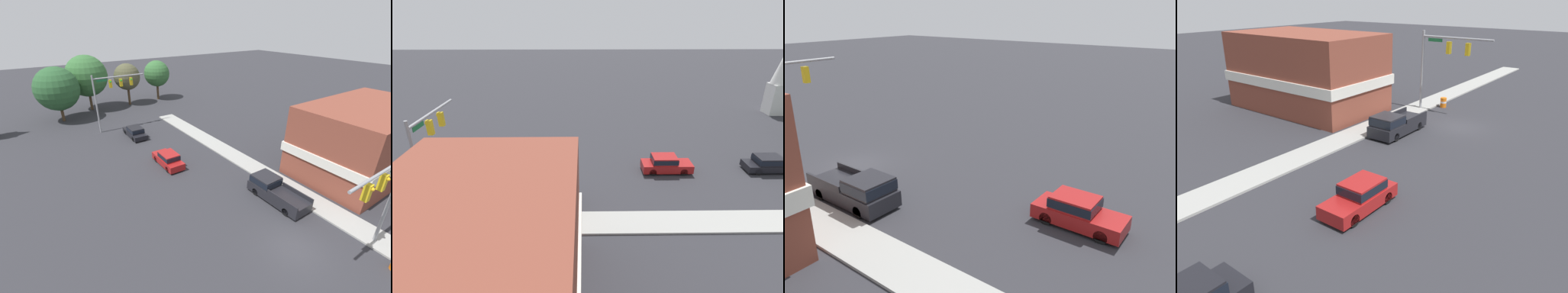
# 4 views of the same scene
# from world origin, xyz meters

# --- Properties ---
(ground_plane) EXTENTS (200.00, 200.00, 0.00)m
(ground_plane) POSITION_xyz_m (0.00, 0.00, 0.00)
(ground_plane) COLOR #2D2D33
(car_lead) EXTENTS (1.77, 4.44, 1.54)m
(car_lead) POSITION_xyz_m (-1.71, 15.19, 0.80)
(car_lead) COLOR black
(car_lead) RESTS_ON ground
(pickup_truck_parked) EXTENTS (2.11, 5.42, 1.79)m
(pickup_truck_parked) POSITION_xyz_m (3.25, 4.80, 0.89)
(pickup_truck_parked) COLOR black
(pickup_truck_parked) RESTS_ON ground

